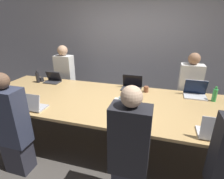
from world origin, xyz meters
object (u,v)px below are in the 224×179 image
(person_near_midright, at_px, (129,152))
(person_near_left, at_px, (12,128))
(bottle_near_midright, at_px, (120,107))
(laptop_far_left, at_px, (53,79))
(cup_far_left, at_px, (42,79))
(person_far_right, at_px, (189,91))
(laptop_far_center, at_px, (132,85))
(stapler, at_px, (136,110))
(laptop_near_right, at_px, (216,132))
(bottle_far_right, at_px, (215,95))
(laptop_near_midright, at_px, (136,118))
(laptop_far_right, at_px, (195,92))
(cup_far_center, at_px, (146,89))
(bottle_far_left, at_px, (38,77))
(laptop_near_left, at_px, (33,105))
(person_far_left, at_px, (65,77))

(person_near_midright, distance_m, person_near_left, 1.52)
(bottle_near_midright, bearing_deg, laptop_far_left, 151.46)
(person_near_midright, bearing_deg, cup_far_left, -34.64)
(cup_far_left, bearing_deg, person_far_right, 8.84)
(laptop_far_center, bearing_deg, person_near_midright, -80.66)
(bottle_near_midright, xyz_separation_m, stapler, (0.20, 0.12, -0.08))
(laptop_near_right, xyz_separation_m, laptop_far_center, (-1.13, 1.21, -0.00))
(cup_far_left, relative_size, laptop_far_center, 0.23)
(cup_far_left, xyz_separation_m, bottle_far_right, (3.21, -0.06, 0.06))
(laptop_near_midright, xyz_separation_m, bottle_near_midright, (-0.26, 0.17, 0.04))
(laptop_near_right, bearing_deg, bottle_near_midright, -11.85)
(laptop_far_right, bearing_deg, cup_far_center, -176.36)
(person_near_midright, distance_m, stapler, 0.74)
(laptop_near_midright, height_order, laptop_near_right, laptop_near_right)
(person_far_right, bearing_deg, person_near_left, -140.28)
(laptop_near_right, bearing_deg, cup_far_center, -52.60)
(bottle_far_left, bearing_deg, laptop_near_midright, -23.74)
(laptop_far_center, xyz_separation_m, bottle_far_right, (1.34, -0.18, 0.03))
(bottle_far_right, bearing_deg, laptop_far_right, 152.19)
(person_near_midright, xyz_separation_m, laptop_near_left, (-1.47, 0.39, 0.14))
(person_far_left, bearing_deg, person_near_left, -78.65)
(person_near_midright, height_order, laptop_far_left, person_near_midright)
(person_far_left, xyz_separation_m, laptop_near_left, (0.44, -1.64, 0.13))
(bottle_far_left, xyz_separation_m, laptop_near_left, (0.69, -1.01, -0.04))
(cup_far_left, bearing_deg, laptop_far_right, 1.43)
(person_near_midright, xyz_separation_m, cup_far_center, (0.01, 1.50, 0.12))
(laptop_near_midright, xyz_separation_m, cup_far_left, (-2.14, 1.03, -0.03))
(cup_far_center, xyz_separation_m, laptop_near_left, (-1.48, -1.11, 0.02))
(bottle_far_left, distance_m, laptop_far_center, 1.91)
(laptop_near_right, relative_size, laptop_near_left, 1.09)
(person_far_right, bearing_deg, laptop_near_right, -86.76)
(bottle_far_left, distance_m, bottle_far_right, 3.24)
(person_near_left, bearing_deg, stapler, -154.00)
(laptop_far_right, relative_size, stapler, 2.29)
(laptop_near_right, relative_size, person_far_right, 0.24)
(person_near_midright, xyz_separation_m, bottle_far_left, (-2.17, 1.40, 0.18))
(bottle_far_left, bearing_deg, bottle_far_right, 0.21)
(laptop_near_midright, distance_m, stapler, 0.30)
(bottle_far_right, bearing_deg, laptop_far_left, 178.27)
(bottle_near_midright, xyz_separation_m, bottle_far_right, (1.33, 0.80, -0.00))
(laptop_far_left, relative_size, laptop_near_left, 1.01)
(laptop_near_midright, bearing_deg, laptop_near_right, 175.57)
(laptop_far_left, distance_m, laptop_near_right, 2.97)
(laptop_near_right, relative_size, stapler, 2.21)
(cup_far_center, height_order, stapler, cup_far_center)
(laptop_near_midright, relative_size, laptop_far_right, 0.97)
(laptop_near_midright, xyz_separation_m, person_near_midright, (-0.00, -0.45, -0.14))
(person_near_midright, distance_m, person_far_left, 2.79)
(bottle_near_midright, height_order, laptop_near_left, same)
(person_near_midright, height_order, person_far_left, person_far_left)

